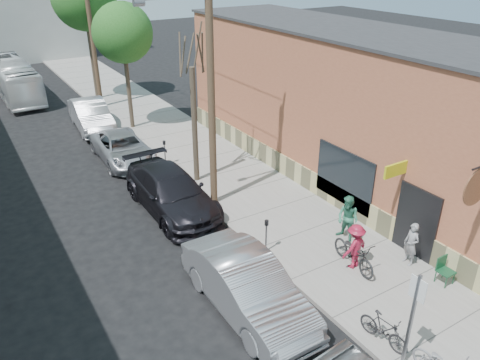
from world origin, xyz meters
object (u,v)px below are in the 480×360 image
cyclist (355,246)px  parked_bike_a (384,330)px  tree_bare (195,126)px  car_4 (91,115)px  parking_meter_near (266,231)px  parking_meter_far (165,149)px  tree_leafy_mid (123,33)px  car_3 (123,148)px  patron_grey (411,244)px  bus (14,79)px  car_1 (247,287)px  patio_chair_a (446,271)px  car_2 (171,192)px  utility_pole_near (209,76)px  patron_green (348,219)px  sign_post (413,313)px

cyclist → parked_bike_a: bearing=53.4°
tree_bare → car_4: (-2.00, 9.60, -1.86)m
parking_meter_near → car_4: car_4 is taller
parking_meter_far → tree_leafy_mid: tree_leafy_mid is taller
car_3 → patron_grey: bearing=-67.8°
parking_meter_near → bus: size_ratio=0.13×
car_1 → bus: 27.37m
parked_bike_a → patio_chair_a: bearing=5.2°
car_2 → car_3: 5.81m
utility_pole_near → patron_grey: (3.50, -7.12, -4.50)m
patron_green → car_4: bearing=-174.2°
sign_post → tree_bare: size_ratio=0.55×
tree_bare → cyclist: size_ratio=3.25×
tree_bare → patron_grey: bearing=-71.7°
parked_bike_a → car_3: car_3 is taller
utility_pole_near → car_1: size_ratio=1.94×
car_1 → car_3: size_ratio=1.05×
patio_chair_a → patron_grey: size_ratio=0.58×
car_4 → bus: size_ratio=0.54×
car_2 → cyclist: bearing=-64.0°
car_3 → tree_bare: bearing=-62.5°
sign_post → cyclist: (1.84, 3.66, -0.90)m
patron_green → car_3: 12.10m
parking_meter_far → parked_bike_a: 13.64m
utility_pole_near → car_3: 8.07m
sign_post → tree_leafy_mid: (0.45, 20.49, 3.66)m
sign_post → patio_chair_a: 4.16m
sign_post → patron_grey: size_ratio=1.85×
car_2 → patron_grey: bearing=-56.8°
car_2 → car_3: bearing=89.6°
car_1 → car_2: (0.60, 6.59, -0.02)m
patron_grey → car_3: patron_grey is taller
tree_leafy_mid → car_2: bearing=-101.3°
patron_green → tree_leafy_mid: bearing=179.9°
parking_meter_far → tree_bare: 2.88m
patron_grey → cyclist: size_ratio=0.96×
car_2 → car_4: 11.32m
tree_leafy_mid → cyclist: size_ratio=4.45×
parking_meter_far → patron_green: (2.87, -9.45, 0.03)m
utility_pole_near → car_4: utility_pole_near is taller
parking_meter_far → patio_chair_a: bearing=-73.8°
parking_meter_near → tree_bare: size_ratio=0.24×
tree_bare → patron_grey: size_ratio=3.38×
cyclist → patio_chair_a: bearing=124.6°
tree_bare → car_2: (-2.00, -1.71, -1.88)m
patron_grey → patio_chair_a: bearing=12.2°
parking_meter_near → parking_meter_far: bearing=90.0°
utility_pole_near → car_2: size_ratio=1.76×
parking_meter_far → car_3: parking_meter_far is taller
parking_meter_far → car_4: car_4 is taller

